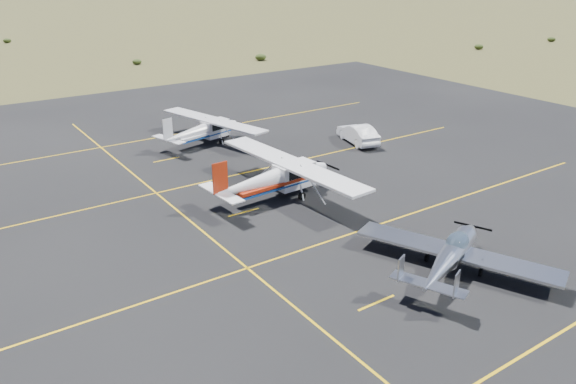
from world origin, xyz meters
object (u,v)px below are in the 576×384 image
object	(u,v)px
aircraft_plain	(203,129)
sedan	(358,134)
aircraft_cessna	(275,177)
aircraft_low_wing	(452,254)

from	to	relation	value
aircraft_plain	sedan	distance (m)	12.00
aircraft_cessna	sedan	distance (m)	12.70
aircraft_plain	sedan	xyz separation A→B (m)	(10.11, -6.46, -0.45)
aircraft_plain	aircraft_low_wing	bearing A→B (deg)	-103.02
aircraft_low_wing	sedan	distance (m)	19.87
aircraft_plain	aircraft_cessna	bearing A→B (deg)	-110.28
aircraft_cessna	aircraft_plain	world-z (taller)	aircraft_cessna
aircraft_low_wing	aircraft_cessna	world-z (taller)	aircraft_cessna
sedan	aircraft_cessna	bearing A→B (deg)	40.04
aircraft_cessna	aircraft_low_wing	bearing A→B (deg)	-85.36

